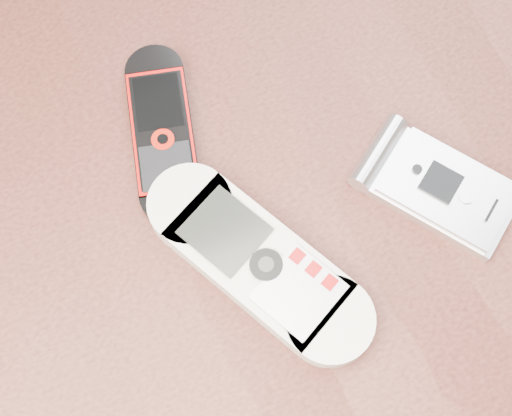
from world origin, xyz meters
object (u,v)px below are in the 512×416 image
at_px(nokia_white, 258,262).
at_px(motorola_razr, 442,189).
at_px(nokia_black_red, 163,133).
at_px(table, 250,259).

height_order(nokia_white, motorola_razr, nokia_white).
bearing_deg(nokia_black_red, table, -53.51).
distance_m(table, motorola_razr, 0.17).
bearing_deg(nokia_black_red, motorola_razr, -21.66).
relative_size(nokia_white, motorola_razr, 1.60).
xyz_separation_m(table, nokia_white, (-0.01, -0.03, 0.12)).
height_order(table, nokia_black_red, nokia_black_red).
relative_size(table, nokia_white, 7.03).
xyz_separation_m(table, motorola_razr, (0.12, -0.04, 0.11)).
xyz_separation_m(nokia_white, nokia_black_red, (-0.02, 0.11, -0.00)).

